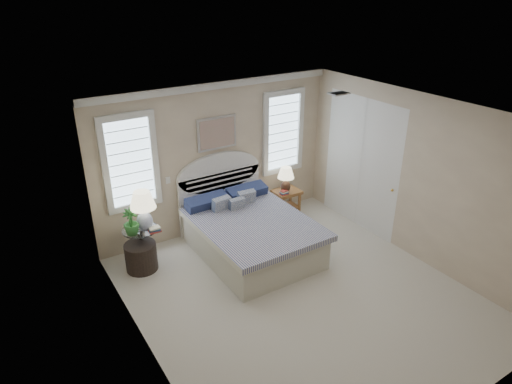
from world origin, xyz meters
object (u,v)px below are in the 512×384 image
(lamp_left, at_px, (143,206))
(nightstand_right, at_px, (287,197))
(side_table_left, at_px, (141,242))
(lamp_right, at_px, (286,177))
(bed, at_px, (248,230))
(floor_pot, at_px, (141,257))

(lamp_left, bearing_deg, nightstand_right, 3.18)
(side_table_left, relative_size, lamp_right, 1.23)
(nightstand_right, relative_size, lamp_right, 1.04)
(lamp_left, distance_m, lamp_right, 2.83)
(lamp_right, bearing_deg, side_table_left, -178.63)
(side_table_left, height_order, lamp_right, lamp_right)
(nightstand_right, distance_m, lamp_right, 0.46)
(bed, bearing_deg, lamp_left, 161.32)
(lamp_right, bearing_deg, bed, -151.95)
(side_table_left, distance_m, lamp_right, 2.93)
(lamp_left, bearing_deg, bed, -18.68)
(nightstand_right, relative_size, floor_pot, 1.06)
(nightstand_right, bearing_deg, bed, -151.97)
(nightstand_right, height_order, lamp_right, lamp_right)
(bed, xyz_separation_m, floor_pot, (-1.73, 0.43, -0.16))
(side_table_left, bearing_deg, nightstand_right, 1.94)
(bed, distance_m, lamp_right, 1.48)
(bed, distance_m, nightstand_right, 1.47)
(lamp_left, relative_size, lamp_right, 1.30)
(bed, height_order, lamp_right, bed)
(nightstand_right, bearing_deg, floor_pot, -175.08)
(bed, distance_m, lamp_left, 1.79)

